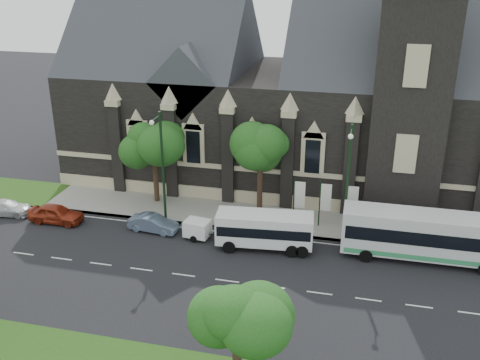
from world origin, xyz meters
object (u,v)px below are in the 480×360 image
(tree_park_east, at_px, (242,314))
(tour_coach, at_px, (430,236))
(sedan, at_px, (153,223))
(tree_walk_left, at_px, (156,138))
(box_trailer, at_px, (197,228))
(banner_flag_right, at_px, (350,202))
(street_lamp_near, at_px, (348,178))
(street_lamp_mid, at_px, (161,162))
(banner_flag_center, at_px, (324,200))
(banner_flag_left, at_px, (298,197))
(car_far_red, at_px, (56,214))
(tree_walk_right, at_px, (264,145))
(shuttle_bus, at_px, (265,228))
(car_far_white, at_px, (6,208))

(tree_park_east, height_order, tour_coach, tree_park_east)
(tree_park_east, height_order, sedan, tree_park_east)
(tree_walk_left, relative_size, box_trailer, 2.79)
(banner_flag_right, relative_size, tour_coach, 0.34)
(tree_park_east, xyz_separation_m, box_trailer, (-6.81, 14.45, -3.81))
(street_lamp_near, relative_size, street_lamp_mid, 1.00)
(street_lamp_near, xyz_separation_m, banner_flag_center, (-1.71, 1.91, -2.73))
(tree_walk_left, bearing_deg, banner_flag_left, -8.02)
(street_lamp_near, bearing_deg, car_far_red, -174.78)
(tree_walk_right, distance_m, street_lamp_mid, 8.10)
(tour_coach, bearing_deg, street_lamp_mid, 176.12)
(tree_park_east, bearing_deg, shuttle_bus, 96.63)
(tree_walk_right, xyz_separation_m, tour_coach, (12.65, -4.88, -3.94))
(street_lamp_mid, height_order, shuttle_bus, street_lamp_mid)
(tour_coach, bearing_deg, shuttle_bus, -175.52)
(banner_flag_center, height_order, banner_flag_right, same)
(tree_park_east, bearing_deg, box_trailer, 115.24)
(tree_walk_right, xyz_separation_m, box_trailer, (-3.85, -5.58, -5.01))
(banner_flag_right, bearing_deg, street_lamp_near, -98.56)
(car_far_red, bearing_deg, sedan, -88.29)
(street_lamp_mid, bearing_deg, banner_flag_left, 10.50)
(banner_flag_right, distance_m, car_far_white, 27.71)
(tour_coach, bearing_deg, tree_park_east, -122.83)
(tour_coach, bearing_deg, sedan, -179.11)
(tour_coach, distance_m, shuttle_bus, 11.38)
(banner_flag_left, height_order, box_trailer, banner_flag_left)
(car_far_white, bearing_deg, banner_flag_left, -88.76)
(banner_flag_right, xyz_separation_m, car_far_white, (-27.41, -3.65, -1.77))
(car_far_red, bearing_deg, shuttle_bus, -91.53)
(street_lamp_mid, distance_m, box_trailer, 5.80)
(tree_walk_right, bearing_deg, shuttle_bus, -77.29)
(box_trailer, height_order, sedan, box_trailer)
(street_lamp_mid, relative_size, car_far_white, 2.15)
(tree_walk_right, distance_m, banner_flag_right, 8.05)
(tree_park_east, distance_m, tour_coach, 18.19)
(car_far_red, bearing_deg, banner_flag_left, -79.04)
(tree_walk_left, bearing_deg, box_trailer, -47.22)
(tree_walk_left, distance_m, tour_coach, 22.54)
(tour_coach, relative_size, box_trailer, 4.32)
(banner_flag_center, relative_size, car_far_white, 0.95)
(car_far_red, bearing_deg, tree_walk_right, -71.02)
(tree_walk_left, xyz_separation_m, sedan, (1.52, -5.27, -5.09))
(banner_flag_left, xyz_separation_m, banner_flag_right, (4.00, 0.00, 0.00))
(street_lamp_mid, distance_m, car_far_red, 9.66)
(street_lamp_mid, bearing_deg, sedan, -99.64)
(tree_walk_left, xyz_separation_m, car_far_red, (-6.57, -5.65, -5.00))
(tree_walk_right, relative_size, box_trailer, 2.85)
(banner_flag_center, height_order, car_far_red, banner_flag_center)
(banner_flag_left, distance_m, shuttle_bus, 4.55)
(shuttle_bus, bearing_deg, banner_flag_right, 29.75)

